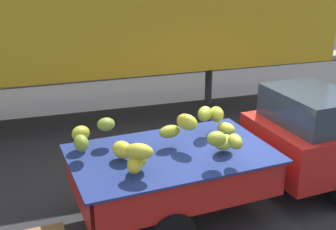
# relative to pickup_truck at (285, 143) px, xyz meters

# --- Properties ---
(ground) EXTENTS (220.00, 220.00, 0.00)m
(ground) POSITION_rel_pickup_truck_xyz_m (-0.48, 0.11, -0.89)
(ground) COLOR #28282B
(curb_strip) EXTENTS (80.00, 0.80, 0.16)m
(curb_strip) POSITION_rel_pickup_truck_xyz_m (-0.48, 7.98, -0.81)
(curb_strip) COLOR gray
(curb_strip) RESTS_ON ground
(pickup_truck) EXTENTS (5.14, 2.08, 1.70)m
(pickup_truck) POSITION_rel_pickup_truck_xyz_m (0.00, 0.00, 0.00)
(pickup_truck) COLOR #B21E19
(pickup_truck) RESTS_ON ground
(semi_trailer) EXTENTS (12.03, 2.76, 3.95)m
(semi_trailer) POSITION_rel_pickup_truck_xyz_m (-2.75, 4.56, 1.65)
(semi_trailer) COLOR gold
(semi_trailer) RESTS_ON ground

